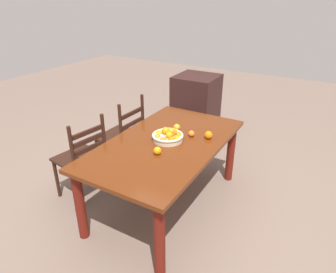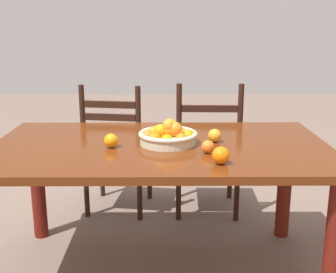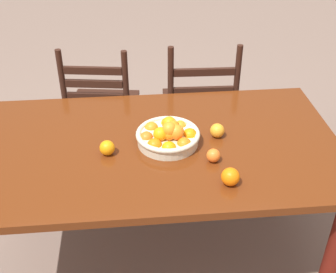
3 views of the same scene
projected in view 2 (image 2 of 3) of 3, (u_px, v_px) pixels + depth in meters
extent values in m
plane|color=#766054|center=(161.00, 270.00, 2.37)|extent=(12.00, 12.00, 0.00)
cube|color=#58250D|center=(160.00, 147.00, 2.19)|extent=(1.71, 0.97, 0.04)
cylinder|color=#5B160E|center=(334.00, 251.00, 1.90)|extent=(0.09, 0.09, 0.69)
cylinder|color=#5B160E|center=(38.00, 185.00, 2.67)|extent=(0.09, 0.09, 0.69)
cylinder|color=#5B160E|center=(285.00, 185.00, 2.68)|extent=(0.09, 0.09, 0.69)
cube|color=black|center=(207.00, 150.00, 3.06)|extent=(0.47, 0.47, 0.03)
cylinder|color=black|center=(230.00, 171.00, 3.30)|extent=(0.04, 0.04, 0.44)
cylinder|color=black|center=(179.00, 171.00, 3.31)|extent=(0.04, 0.04, 0.44)
cylinder|color=black|center=(237.00, 191.00, 2.92)|extent=(0.04, 0.04, 0.44)
cylinder|color=black|center=(179.00, 190.00, 2.93)|extent=(0.04, 0.04, 0.44)
cylinder|color=black|center=(240.00, 121.00, 2.79)|extent=(0.04, 0.04, 0.49)
cylinder|color=black|center=(179.00, 121.00, 2.80)|extent=(0.04, 0.04, 0.49)
cube|color=black|center=(209.00, 127.00, 2.81)|extent=(0.36, 0.04, 0.04)
cube|color=black|center=(210.00, 109.00, 2.78)|extent=(0.36, 0.04, 0.04)
cube|color=black|center=(118.00, 148.00, 3.07)|extent=(0.49, 0.49, 0.03)
cylinder|color=black|center=(150.00, 171.00, 3.29)|extent=(0.04, 0.04, 0.44)
cylinder|color=black|center=(102.00, 169.00, 3.34)|extent=(0.04, 0.04, 0.44)
cylinder|color=black|center=(140.00, 189.00, 2.93)|extent=(0.04, 0.04, 0.44)
cylinder|color=black|center=(86.00, 187.00, 2.98)|extent=(0.04, 0.04, 0.44)
cylinder|color=black|center=(138.00, 121.00, 2.81)|extent=(0.04, 0.04, 0.46)
cylinder|color=black|center=(83.00, 119.00, 2.86)|extent=(0.04, 0.04, 0.46)
cube|color=black|center=(111.00, 130.00, 2.85)|extent=(0.34, 0.07, 0.04)
cube|color=black|center=(110.00, 117.00, 2.83)|extent=(0.34, 0.07, 0.04)
cube|color=black|center=(110.00, 105.00, 2.80)|extent=(0.34, 0.07, 0.04)
cylinder|color=beige|center=(168.00, 139.00, 2.18)|extent=(0.29, 0.29, 0.05)
torus|color=beige|center=(168.00, 134.00, 2.17)|extent=(0.30, 0.30, 0.02)
sphere|color=orange|center=(188.00, 136.00, 2.17)|extent=(0.07, 0.07, 0.07)
sphere|color=orange|center=(181.00, 132.00, 2.25)|extent=(0.06, 0.06, 0.06)
sphere|color=orange|center=(169.00, 131.00, 2.27)|extent=(0.07, 0.07, 0.07)
sphere|color=orange|center=(154.00, 133.00, 2.24)|extent=(0.07, 0.07, 0.07)
sphere|color=orange|center=(148.00, 137.00, 2.16)|extent=(0.07, 0.07, 0.07)
sphere|color=orange|center=(154.00, 140.00, 2.10)|extent=(0.07, 0.07, 0.07)
sphere|color=orange|center=(167.00, 141.00, 2.07)|extent=(0.07, 0.07, 0.07)
sphere|color=orange|center=(182.00, 140.00, 2.10)|extent=(0.07, 0.07, 0.07)
sphere|color=orange|center=(169.00, 126.00, 2.13)|extent=(0.06, 0.06, 0.06)
sphere|color=orange|center=(169.00, 131.00, 2.13)|extent=(0.06, 0.06, 0.06)
sphere|color=orange|center=(170.00, 125.00, 2.19)|extent=(0.07, 0.07, 0.07)
sphere|color=orange|center=(173.00, 127.00, 2.17)|extent=(0.06, 0.06, 0.06)
sphere|color=orange|center=(160.00, 131.00, 2.13)|extent=(0.07, 0.07, 0.07)
sphere|color=orange|center=(175.00, 129.00, 2.13)|extent=(0.07, 0.07, 0.07)
sphere|color=orange|center=(170.00, 128.00, 2.17)|extent=(0.06, 0.06, 0.06)
sphere|color=orange|center=(208.00, 147.00, 2.03)|extent=(0.06, 0.06, 0.06)
sphere|color=orange|center=(215.00, 136.00, 2.21)|extent=(0.07, 0.07, 0.07)
sphere|color=orange|center=(111.00, 141.00, 2.12)|extent=(0.07, 0.07, 0.07)
sphere|color=orange|center=(221.00, 155.00, 1.87)|extent=(0.08, 0.08, 0.08)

